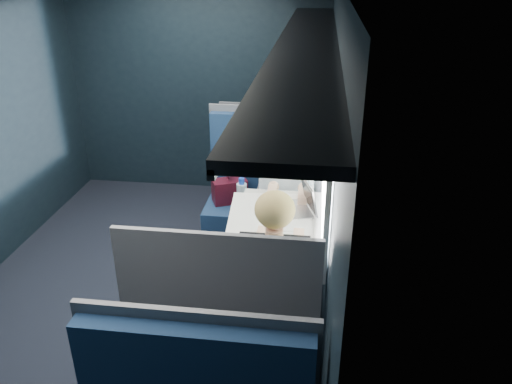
# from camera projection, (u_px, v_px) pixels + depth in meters

# --- Properties ---
(ground) EXTENTS (2.80, 4.20, 0.01)m
(ground) POSITION_uv_depth(u_px,v_px,m) (146.00, 293.00, 4.02)
(ground) COLOR black
(room_shell) EXTENTS (3.00, 4.40, 2.40)m
(room_shell) POSITION_uv_depth(u_px,v_px,m) (128.00, 115.00, 3.39)
(room_shell) COLOR black
(room_shell) RESTS_ON ground
(table) EXTENTS (0.62, 1.00, 0.74)m
(table) POSITION_uv_depth(u_px,v_px,m) (274.00, 229.00, 3.62)
(table) COLOR #54565E
(table) RESTS_ON ground
(seat_bay_near) EXTENTS (1.04, 0.62, 1.26)m
(seat_bay_near) POSITION_uv_depth(u_px,v_px,m) (262.00, 204.00, 4.53)
(seat_bay_near) COLOR #0D1F3D
(seat_bay_near) RESTS_ON ground
(seat_bay_far) EXTENTS (1.04, 0.62, 1.26)m
(seat_bay_far) POSITION_uv_depth(u_px,v_px,m) (229.00, 335.00, 2.96)
(seat_bay_far) COLOR #0D1F3D
(seat_bay_far) RESTS_ON ground
(seat_row_front) EXTENTS (1.04, 0.51, 1.16)m
(seat_row_front) POSITION_uv_depth(u_px,v_px,m) (273.00, 167.00, 5.36)
(seat_row_front) COLOR #0D1F3D
(seat_row_front) RESTS_ON ground
(man) EXTENTS (0.53, 0.56, 1.32)m
(man) POSITION_uv_depth(u_px,v_px,m) (290.00, 183.00, 4.21)
(man) COLOR black
(man) RESTS_ON ground
(woman) EXTENTS (0.53, 0.56, 1.32)m
(woman) POSITION_uv_depth(u_px,v_px,m) (274.00, 278.00, 2.95)
(woman) COLOR black
(woman) RESTS_ON ground
(papers) EXTENTS (0.66, 0.91, 0.01)m
(papers) POSITION_uv_depth(u_px,v_px,m) (270.00, 219.00, 3.58)
(papers) COLOR white
(papers) RESTS_ON table
(laptop) EXTENTS (0.33, 0.37, 0.24)m
(laptop) POSITION_uv_depth(u_px,v_px,m) (300.00, 203.00, 3.68)
(laptop) COLOR silver
(laptop) RESTS_ON table
(bottle_small) EXTENTS (0.07, 0.07, 0.24)m
(bottle_small) POSITION_uv_depth(u_px,v_px,m) (309.00, 186.00, 3.85)
(bottle_small) COLOR silver
(bottle_small) RESTS_ON table
(cup) EXTENTS (0.07, 0.07, 0.09)m
(cup) POSITION_uv_depth(u_px,v_px,m) (309.00, 196.00, 3.83)
(cup) COLOR white
(cup) RESTS_ON table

